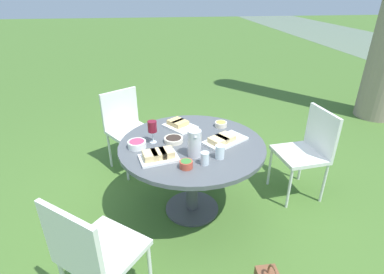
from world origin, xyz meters
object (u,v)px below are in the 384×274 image
object	(u,v)px
dining_table	(192,154)
water_pitcher	(194,143)
chair_near_left	(92,250)
wine_glass	(152,127)
chair_far_back	(127,124)
chair_near_right	(308,147)

from	to	relation	value
dining_table	water_pitcher	world-z (taller)	water_pitcher
chair_near_left	water_pitcher	xyz separation A→B (m)	(-0.70, 0.70, 0.30)
water_pitcher	chair_near_left	bearing A→B (deg)	-45.20
chair_near_left	wine_glass	distance (m)	1.09
dining_table	chair_near_left	distance (m)	1.15
water_pitcher	chair_far_back	bearing A→B (deg)	-150.87
chair_near_right	water_pitcher	bearing A→B (deg)	-73.69
chair_near_left	chair_near_right	xyz separation A→B (m)	(-1.03, 1.85, 0.00)
dining_table	wine_glass	distance (m)	0.42
chair_near_left	water_pitcher	size ratio (longest dim) A/B	4.06
dining_table	chair_near_right	world-z (taller)	chair_near_right
dining_table	chair_near_right	size ratio (longest dim) A/B	1.40
dining_table	wine_glass	world-z (taller)	wine_glass
chair_near_right	water_pitcher	world-z (taller)	water_pitcher
chair_near_left	chair_far_back	xyz separation A→B (m)	(-1.80, 0.08, 0.00)
chair_near_left	chair_near_right	bearing A→B (deg)	119.13
chair_near_left	chair_far_back	world-z (taller)	same
wine_glass	dining_table	bearing A→B (deg)	79.67
chair_far_back	water_pitcher	size ratio (longest dim) A/B	4.06
chair_far_back	water_pitcher	distance (m)	1.30
chair_far_back	wine_glass	distance (m)	0.95
dining_table	water_pitcher	bearing A→B (deg)	-2.13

